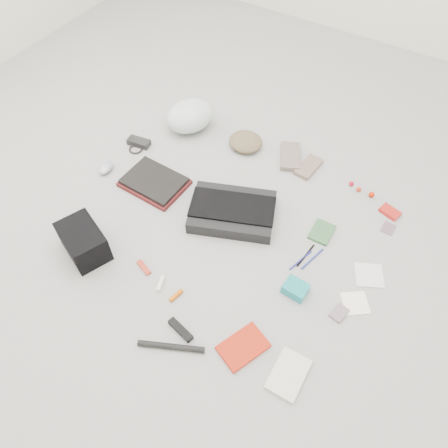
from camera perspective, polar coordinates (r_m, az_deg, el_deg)
The scene contains 33 objects.
ground_plane at distance 2.08m, azimuth -0.00°, elevation -0.83°, with size 4.00×4.00×0.00m, color gray.
messenger_bag at distance 2.11m, azimuth 1.10°, elevation 1.62°, with size 0.40×0.28×0.07m, color black.
bag_flap at distance 2.08m, azimuth 1.12°, elevation 2.29°, with size 0.40×0.18×0.01m, color black.
laptop_sleeve at distance 2.29m, azimuth -9.07°, elevation 5.28°, with size 0.32×0.24×0.02m, color #5B1819.
laptop at distance 2.28m, azimuth -9.13°, elevation 5.63°, with size 0.30×0.21×0.02m, color black.
bike_helmet at distance 2.55m, azimuth -4.50°, elevation 13.89°, with size 0.22×0.28×0.17m, color white.
beanie at distance 2.46m, azimuth 2.84°, elevation 10.69°, with size 0.19×0.18×0.07m, color brown.
mitten_left at distance 2.42m, azimuth 8.63°, elevation 8.71°, with size 0.10×0.20×0.03m, color #7C6A5E.
mitten_right at distance 2.38m, azimuth 10.98°, elevation 7.33°, with size 0.09×0.17×0.03m, color #81695A.
power_brick at distance 2.52m, azimuth -11.06°, elevation 10.43°, with size 0.13×0.06×0.03m, color black.
cable_coil at distance 2.50m, azimuth -11.46°, elevation 9.56°, with size 0.08×0.08×0.01m, color black.
mouse at distance 2.41m, azimuth -15.17°, elevation 7.09°, with size 0.06×0.10×0.04m, color #9898AC.
camera_bag at distance 2.05m, azimuth -17.88°, elevation -2.20°, with size 0.23×0.16×0.15m, color black.
multitool at distance 1.99m, azimuth -10.43°, elevation -5.60°, with size 0.09×0.02×0.01m, color #AF2E1B.
toiletry_tube_white at distance 1.93m, azimuth -8.32°, elevation -7.72°, with size 0.02×0.02×0.07m, color silver.
toiletry_tube_orange at distance 1.90m, azimuth -6.30°, elevation -9.26°, with size 0.02×0.02×0.07m, color #CE5506.
u_lock at distance 1.82m, azimuth -5.69°, elevation -13.58°, with size 0.12×0.03×0.02m, color black.
bike_pump at distance 1.80m, azimuth -6.93°, elevation -15.61°, with size 0.02×0.02×0.27m, color black.
book_red at distance 1.79m, azimuth 2.52°, elevation -15.73°, with size 0.12×0.19×0.02m, color red.
book_white at distance 1.77m, azimuth 8.41°, elevation -18.86°, with size 0.12×0.18×0.02m, color beige.
notepad at distance 2.12m, azimuth 12.66°, elevation -1.03°, with size 0.10×0.13×0.02m, color #336037.
pen_blue at distance 2.01m, azimuth 9.97°, elevation -4.68°, with size 0.01×0.01×0.15m, color navy.
pen_black at distance 2.03m, azimuth 10.62°, elevation -4.05°, with size 0.01×0.01×0.15m, color black.
pen_navy at distance 2.03m, azimuth 11.46°, elevation -4.49°, with size 0.01×0.01×0.15m, color navy.
accordion_wallet at distance 1.91m, azimuth 9.32°, elevation -8.35°, with size 0.10×0.08×0.05m, color teal.
card_deck at distance 1.91m, azimuth 14.81°, elevation -11.19°, with size 0.05×0.08×0.01m, color gray.
napkin_top at distance 2.04m, azimuth 18.43°, elevation -6.37°, with size 0.12×0.12×0.01m, color silver.
napkin_bottom at distance 1.96m, azimuth 16.77°, elevation -9.88°, with size 0.11×0.11×0.01m, color white.
lollipop_a at distance 2.35m, azimuth 16.30°, elevation 5.07°, with size 0.02×0.02×0.02m, color #B5031A.
lollipop_b at distance 2.34m, azimuth 17.19°, elevation 4.35°, with size 0.03×0.03×0.03m, color red.
lollipop_c at distance 2.33m, azimuth 18.71°, elevation 3.66°, with size 0.03×0.03×0.03m, color red.
altoids_tin at distance 2.29m, azimuth 20.85°, elevation 1.48°, with size 0.10×0.06×0.02m, color red.
stamp_sheet at distance 2.23m, azimuth 20.68°, elevation -0.53°, with size 0.06×0.07×0.00m, color #745868.
Camera 1 is at (0.64, -1.06, 1.67)m, focal length 35.00 mm.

